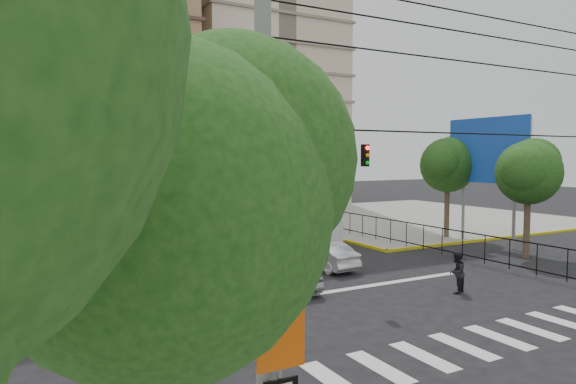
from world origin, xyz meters
TOP-DOWN VIEW (x-y plane):
  - ground at (0.00, 0.00)m, footprint 160.00×160.00m
  - sidewalk_ne at (20.00, 20.00)m, footprint 26.00×26.00m
  - crosswalk_stripes at (0.00, -6.00)m, footprint 12.00×2.40m
  - stop_line at (0.00, 1.20)m, footprint 13.00×0.40m
  - tower_beige at (14.00, 40.00)m, footprint 17.00×16.00m
  - park_fence at (9.00, 4.50)m, footprint 0.10×22.50m
  - billboard at (14.45, 6.00)m, footprint 0.36×6.20m
  - tree_sw_near at (-10.90, -9.99)m, footprint 5.63×4.60m
  - tree_park_a at (13.08, 2.01)m, footprint 4.41×3.60m
  - tree_park_c at (14.09, 9.01)m, footprint 4.65×3.80m
  - tree_tudor at (-11.90, 16.01)m, footprint 5.39×4.40m
  - traffic_light_nw at (-7.80, 7.80)m, footprint 0.28×0.22m
  - traffic_light_hanging at (0.00, -2.04)m, footprint 18.00×9.12m
  - utility_pole_sw at (-9.00, -9.00)m, footprint 1.40×0.28m
  - district_sign at (-8.80, -9.24)m, footprint 0.90×0.12m
  - van_right_lane at (3.20, 10.26)m, footprint 2.57×5.78m
  - van_left_lane at (-2.77, 19.90)m, footprint 2.32×5.40m
  - car_silver_front_left at (-2.14, 2.62)m, footprint 2.06×4.40m
  - car_white_front_right at (1.31, 5.17)m, footprint 1.92×4.39m
  - car_grey_mid_left at (-3.13, 8.85)m, footprint 2.99×5.48m
  - car_silver_rear_left at (-3.05, 14.54)m, footprint 2.80×5.37m
  - car_darkgrey_mid_right at (2.75, 15.89)m, footprint 2.29×4.31m
  - car_white_rear_right at (3.02, 21.40)m, footprint 1.97×4.52m
  - pedestrian_crosswalk at (3.70, -1.53)m, footprint 1.06×0.97m

SIDE VIEW (x-z plane):
  - ground at x=0.00m, z-range 0.00..0.00m
  - park_fence at x=9.00m, z-range -0.83..0.83m
  - crosswalk_stripes at x=0.00m, z-range 0.00..0.01m
  - stop_line at x=0.00m, z-range 0.00..0.01m
  - sidewalk_ne at x=20.00m, z-range 0.00..0.15m
  - car_darkgrey_mid_right at x=2.75m, z-range 0.00..1.40m
  - car_white_front_right at x=1.31m, z-range 0.00..1.40m
  - car_white_rear_right at x=3.02m, z-range 0.00..1.44m
  - car_silver_front_left at x=-2.14m, z-range 0.00..1.46m
  - car_grey_mid_left at x=-3.13m, z-range 0.00..1.46m
  - car_silver_rear_left at x=-3.05m, z-range 0.00..1.49m
  - pedestrian_crosswalk at x=3.70m, z-range 0.00..1.76m
  - van_left_lane at x=-2.77m, z-range -0.03..2.36m
  - van_right_lane at x=3.20m, z-range -0.03..2.51m
  - district_sign at x=-8.80m, z-range 0.85..4.05m
  - traffic_light_nw at x=-7.80m, z-range 0.91..5.31m
  - utility_pole_sw at x=-9.00m, z-range 0.27..9.27m
  - tree_park_a at x=13.08m, z-range 1.60..8.42m
  - tree_tudor at x=-11.90m, z-range 1.50..8.93m
  - tree_sw_near at x=-10.90m, z-range 1.48..9.06m
  - tree_park_c at x=14.09m, z-range 1.71..8.96m
  - traffic_light_hanging at x=0.00m, z-range 5.44..6.36m
  - billboard at x=14.45m, z-range 1.95..10.05m
  - tower_beige at x=14.00m, z-range 0.00..48.00m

